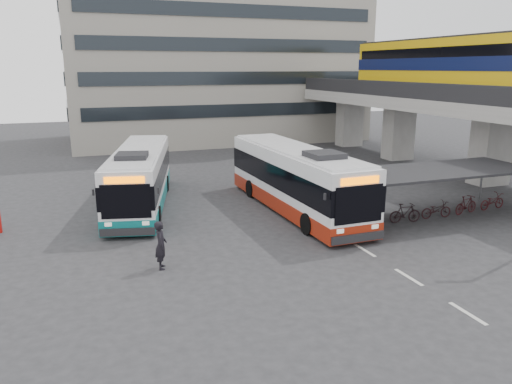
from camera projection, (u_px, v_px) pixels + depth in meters
name	position (u px, v px, depth m)	size (l,w,h in m)	color
ground	(312.00, 258.00, 20.42)	(120.00, 120.00, 0.00)	#28282B
viaduct	(451.00, 87.00, 35.76)	(8.00, 32.00, 9.68)	gray
bike_shelter	(435.00, 189.00, 25.64)	(10.00, 4.00, 2.54)	#595B60
office_block	(213.00, 19.00, 52.16)	(30.00, 15.00, 25.00)	gray
road_markings	(409.00, 277.00, 18.53)	(0.15, 7.60, 0.01)	beige
bus_main	(295.00, 179.00, 26.87)	(2.94, 12.53, 3.69)	white
bus_teal	(140.00, 178.00, 27.76)	(5.26, 12.04, 3.48)	white
pedestrian	(161.00, 245.00, 19.14)	(0.70, 0.46, 1.91)	black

